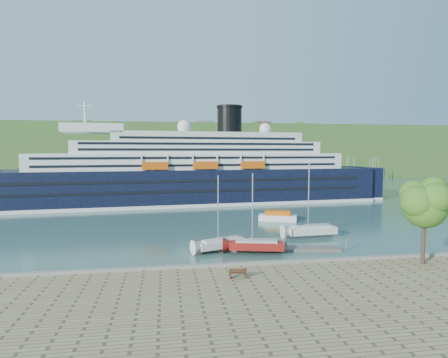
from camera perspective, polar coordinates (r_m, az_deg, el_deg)
ground at (r=38.07m, az=4.79°, el=-14.22°), size 400.00×400.00×0.00m
far_hillside at (r=180.27m, az=-6.22°, el=4.21°), size 400.00×50.00×24.00m
quay_coping at (r=37.53m, az=4.87°, el=-12.65°), size 220.00×0.50×0.30m
cruise_ship at (r=86.21m, az=-6.04°, el=3.77°), size 102.07×23.36×22.72m
park_bench at (r=33.65m, az=2.09°, el=-14.02°), size 1.60×0.73×1.01m
promenade_tree at (r=41.52m, az=28.21°, el=-5.13°), size 5.61×5.61×9.29m
floating_pontoon at (r=46.82m, az=7.09°, el=-10.46°), size 16.84×4.89×0.37m
sailboat_white_near at (r=45.11m, az=-0.36°, el=-5.54°), size 7.02×4.06×8.76m
sailboat_red at (r=44.29m, az=4.99°, el=-5.53°), size 7.28×3.46×9.07m
sailboat_white_far at (r=53.42m, az=13.27°, el=-3.50°), size 7.79×2.62×9.90m
tender_launch at (r=65.80m, az=8.17°, el=-5.54°), size 6.89×4.40×1.80m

